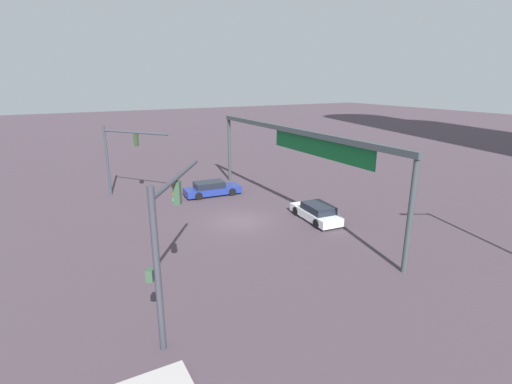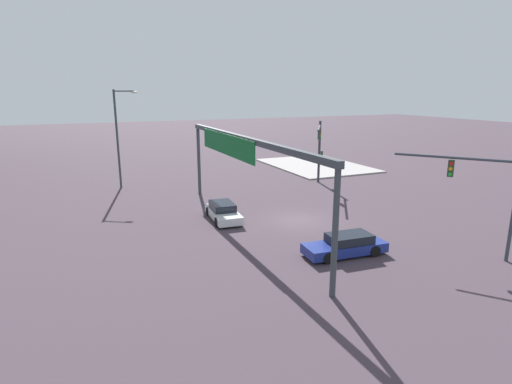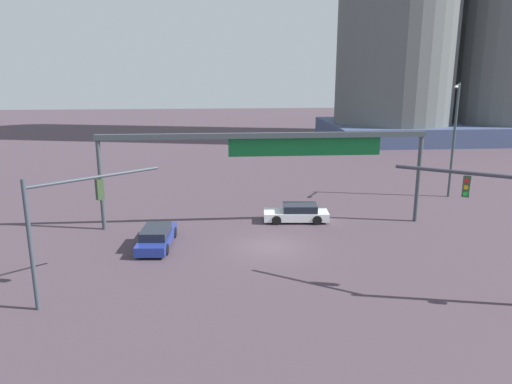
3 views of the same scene
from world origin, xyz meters
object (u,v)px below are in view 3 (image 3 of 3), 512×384
sedan_car_approaching (157,237)px  sedan_car_waiting_far (297,213)px  traffic_signal_near_corner (503,213)px  streetlamp_curved_arm (454,133)px  traffic_signal_opposite_side (65,213)px

sedan_car_approaching → sedan_car_waiting_far: (9.09, 4.13, -0.00)m
traffic_signal_near_corner → sedan_car_approaching: (-16.03, 8.26, -3.54)m
traffic_signal_near_corner → sedan_car_approaching: traffic_signal_near_corner is taller
sedan_car_waiting_far → streetlamp_curved_arm: bearing=-153.4°
traffic_signal_near_corner → sedan_car_approaching: bearing=6.7°
sedan_car_approaching → traffic_signal_opposite_side: bearing=159.3°
traffic_signal_near_corner → sedan_car_waiting_far: bearing=-26.7°
traffic_signal_opposite_side → sedan_car_approaching: traffic_signal_opposite_side is taller
traffic_signal_near_corner → traffic_signal_opposite_side: (-19.08, 1.73, -0.04)m
traffic_signal_near_corner → sedan_car_approaching: size_ratio=1.28×
traffic_signal_near_corner → sedan_car_waiting_far: traffic_signal_near_corner is taller
traffic_signal_near_corner → streetlamp_curved_arm: bearing=-76.1°
traffic_signal_near_corner → streetlamp_curved_arm: 18.97m
traffic_signal_opposite_side → sedan_car_waiting_far: bearing=3.7°
traffic_signal_opposite_side → sedan_car_approaching: bearing=27.4°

